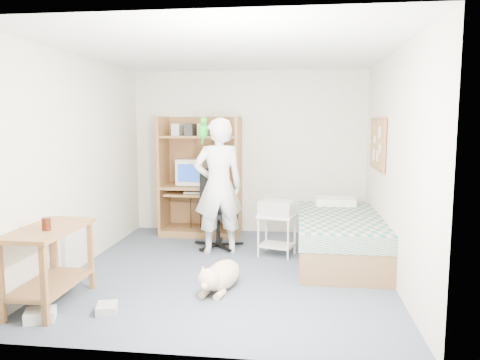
{
  "coord_description": "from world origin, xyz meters",
  "views": [
    {
      "loc": [
        0.77,
        -5.23,
        1.75
      ],
      "look_at": [
        0.09,
        0.17,
        1.05
      ],
      "focal_mm": 35.0,
      "sensor_mm": 36.0,
      "label": 1
    }
  ],
  "objects_px": {
    "office_chair": "(217,219)",
    "dog": "(221,276)",
    "side_desk": "(49,254)",
    "person": "(218,186)",
    "computer_hutch": "(201,181)",
    "bed": "(339,237)",
    "printer_cart": "(277,228)"
  },
  "relations": [
    {
      "from": "office_chair",
      "to": "dog",
      "type": "bearing_deg",
      "value": -99.6
    },
    {
      "from": "office_chair",
      "to": "side_desk",
      "type": "bearing_deg",
      "value": -139.23
    },
    {
      "from": "person",
      "to": "side_desk",
      "type": "bearing_deg",
      "value": 35.63
    },
    {
      "from": "office_chair",
      "to": "dog",
      "type": "relative_size",
      "value": 1.16
    },
    {
      "from": "person",
      "to": "computer_hutch",
      "type": "bearing_deg",
      "value": -86.96
    },
    {
      "from": "side_desk",
      "to": "person",
      "type": "bearing_deg",
      "value": 56.21
    },
    {
      "from": "computer_hutch",
      "to": "dog",
      "type": "bearing_deg",
      "value": -73.66
    },
    {
      "from": "side_desk",
      "to": "dog",
      "type": "xyz_separation_m",
      "value": [
        1.54,
        0.58,
        -0.34
      ]
    },
    {
      "from": "person",
      "to": "bed",
      "type": "bearing_deg",
      "value": 155.26
    },
    {
      "from": "bed",
      "to": "office_chair",
      "type": "bearing_deg",
      "value": 165.61
    },
    {
      "from": "bed",
      "to": "person",
      "type": "distance_m",
      "value": 1.67
    },
    {
      "from": "bed",
      "to": "office_chair",
      "type": "height_order",
      "value": "office_chair"
    },
    {
      "from": "dog",
      "to": "bed",
      "type": "bearing_deg",
      "value": 56.71
    },
    {
      "from": "bed",
      "to": "side_desk",
      "type": "distance_m",
      "value": 3.39
    },
    {
      "from": "computer_hutch",
      "to": "bed",
      "type": "xyz_separation_m",
      "value": [
        2.0,
        -1.12,
        -0.53
      ]
    },
    {
      "from": "printer_cart",
      "to": "bed",
      "type": "bearing_deg",
      "value": 9.02
    },
    {
      "from": "computer_hutch",
      "to": "person",
      "type": "height_order",
      "value": "computer_hutch"
    },
    {
      "from": "office_chair",
      "to": "dog",
      "type": "height_order",
      "value": "office_chair"
    },
    {
      "from": "office_chair",
      "to": "printer_cart",
      "type": "bearing_deg",
      "value": -42.09
    },
    {
      "from": "computer_hutch",
      "to": "side_desk",
      "type": "relative_size",
      "value": 1.8
    },
    {
      "from": "bed",
      "to": "printer_cart",
      "type": "relative_size",
      "value": 3.73
    },
    {
      "from": "bed",
      "to": "dog",
      "type": "relative_size",
      "value": 2.19
    },
    {
      "from": "bed",
      "to": "office_chair",
      "type": "xyz_separation_m",
      "value": [
        -1.63,
        0.42,
        0.09
      ]
    },
    {
      "from": "computer_hutch",
      "to": "person",
      "type": "xyz_separation_m",
      "value": [
        0.44,
        -1.01,
        0.07
      ]
    },
    {
      "from": "bed",
      "to": "printer_cart",
      "type": "distance_m",
      "value": 0.8
    },
    {
      "from": "side_desk",
      "to": "office_chair",
      "type": "xyz_separation_m",
      "value": [
        1.22,
        2.23,
        -0.11
      ]
    },
    {
      "from": "side_desk",
      "to": "computer_hutch",
      "type": "bearing_deg",
      "value": 73.86
    },
    {
      "from": "person",
      "to": "dog",
      "type": "bearing_deg",
      "value": 79.93
    },
    {
      "from": "bed",
      "to": "dog",
      "type": "xyz_separation_m",
      "value": [
        -1.31,
        -1.24,
        -0.14
      ]
    },
    {
      "from": "bed",
      "to": "side_desk",
      "type": "bearing_deg",
      "value": -147.5
    },
    {
      "from": "computer_hutch",
      "to": "printer_cart",
      "type": "distance_m",
      "value": 1.66
    },
    {
      "from": "bed",
      "to": "side_desk",
      "type": "height_order",
      "value": "side_desk"
    }
  ]
}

